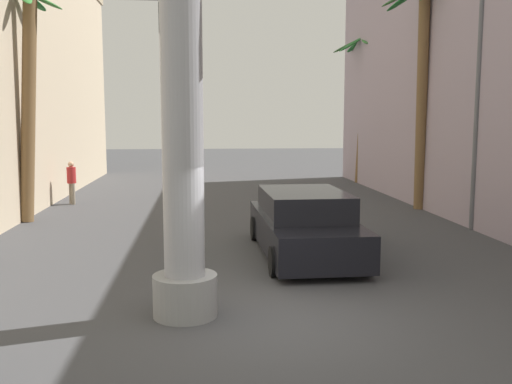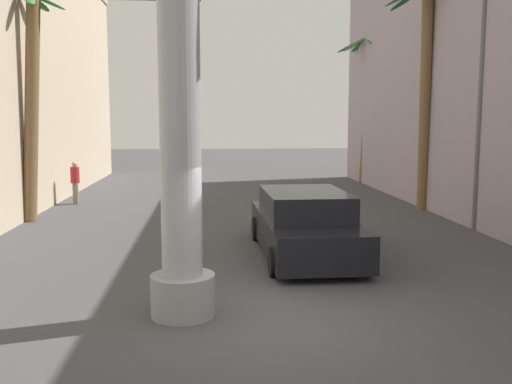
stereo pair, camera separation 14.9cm
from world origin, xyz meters
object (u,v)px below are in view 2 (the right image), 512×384
object	(u,v)px
traffic_light_mast	(34,72)
palm_tree_far_right	(367,86)
car_lead	(305,225)
pedestrian_far_left	(75,179)
street_lamp	(470,79)
palm_tree_mid_left	(30,90)
palm_tree_mid_right	(427,71)

from	to	relation	value
traffic_light_mast	palm_tree_far_right	xyz separation A→B (m)	(12.08, 14.93, 0.57)
car_lead	pedestrian_far_left	size ratio (longest dim) A/B	3.16
palm_tree_far_right	pedestrian_far_left	distance (m)	15.20
street_lamp	palm_tree_mid_left	size ratio (longest dim) A/B	1.00
car_lead	pedestrian_far_left	distance (m)	11.67
palm_tree_mid_right	palm_tree_mid_left	bearing A→B (deg)	-175.43
car_lead	palm_tree_mid_left	xyz separation A→B (m)	(-7.88, 5.46, 3.43)
palm_tree_mid_left	palm_tree_mid_right	bearing A→B (deg)	4.57
car_lead	palm_tree_mid_left	bearing A→B (deg)	145.27
car_lead	palm_tree_mid_right	bearing A→B (deg)	50.24
car_lead	palm_tree_far_right	bearing A→B (deg)	69.48
pedestrian_far_left	palm_tree_mid_left	bearing A→B (deg)	-97.33
street_lamp	pedestrian_far_left	world-z (taller)	street_lamp
street_lamp	traffic_light_mast	size ratio (longest dim) A/B	1.19
street_lamp	pedestrian_far_left	distance (m)	14.55
car_lead	palm_tree_far_right	distance (m)	16.98
traffic_light_mast	palm_tree_mid_right	bearing A→B (deg)	27.27
palm_tree_mid_left	palm_tree_far_right	world-z (taller)	palm_tree_far_right
car_lead	palm_tree_mid_right	size ratio (longest dim) A/B	0.65
traffic_light_mast	palm_tree_mid_left	world-z (taller)	palm_tree_mid_left
traffic_light_mast	car_lead	xyz separation A→B (m)	(6.31, -0.48, -3.62)
pedestrian_far_left	car_lead	bearing A→B (deg)	-50.47
pedestrian_far_left	street_lamp	bearing A→B (deg)	-26.67
street_lamp	car_lead	world-z (taller)	street_lamp
car_lead	palm_tree_mid_right	distance (m)	9.47
palm_tree_mid_right	pedestrian_far_left	world-z (taller)	palm_tree_mid_right
palm_tree_far_right	palm_tree_mid_left	bearing A→B (deg)	-143.93
street_lamp	car_lead	xyz separation A→B (m)	(-5.20, -2.66, -3.65)
street_lamp	traffic_light_mast	world-z (taller)	street_lamp
traffic_light_mast	car_lead	distance (m)	7.29
palm_tree_mid_right	palm_tree_far_right	world-z (taller)	palm_tree_mid_right
street_lamp	car_lead	distance (m)	6.89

